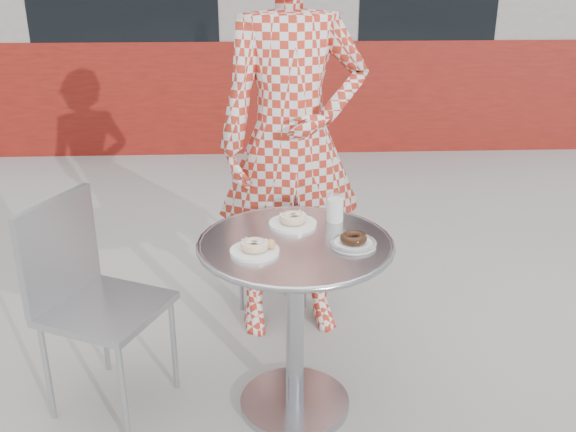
{
  "coord_description": "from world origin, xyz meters",
  "views": [
    {
      "loc": [
        -0.08,
        -2.1,
        1.67
      ],
      "look_at": [
        0.02,
        0.07,
        0.79
      ],
      "focal_mm": 40.0,
      "sensor_mm": 36.0,
      "label": 1
    }
  ],
  "objects_px": {
    "chair_far": "(271,253)",
    "seated_person": "(292,141)",
    "plate_near": "(256,248)",
    "plate_checker": "(353,242)",
    "milk_cup": "(335,209)",
    "bistro_table": "(295,285)",
    "plate_far": "(293,221)",
    "chair_left": "(109,346)"
  },
  "relations": [
    {
      "from": "chair_far",
      "to": "seated_person",
      "type": "height_order",
      "value": "seated_person"
    },
    {
      "from": "seated_person",
      "to": "plate_near",
      "type": "bearing_deg",
      "value": -110.89
    },
    {
      "from": "chair_far",
      "to": "plate_checker",
      "type": "bearing_deg",
      "value": 104.31
    },
    {
      "from": "plate_checker",
      "to": "milk_cup",
      "type": "bearing_deg",
      "value": 100.15
    },
    {
      "from": "bistro_table",
      "to": "plate_far",
      "type": "xyz_separation_m",
      "value": [
        -0.0,
        0.15,
        0.19
      ]
    },
    {
      "from": "seated_person",
      "to": "chair_far",
      "type": "bearing_deg",
      "value": 100.03
    },
    {
      "from": "chair_left",
      "to": "milk_cup",
      "type": "height_order",
      "value": "chair_left"
    },
    {
      "from": "plate_near",
      "to": "plate_checker",
      "type": "distance_m",
      "value": 0.35
    },
    {
      "from": "milk_cup",
      "to": "chair_far",
      "type": "bearing_deg",
      "value": 107.41
    },
    {
      "from": "plate_near",
      "to": "plate_checker",
      "type": "height_order",
      "value": "plate_near"
    },
    {
      "from": "seated_person",
      "to": "plate_near",
      "type": "distance_m",
      "value": 0.77
    },
    {
      "from": "seated_person",
      "to": "plate_far",
      "type": "bearing_deg",
      "value": -100.86
    },
    {
      "from": "plate_far",
      "to": "milk_cup",
      "type": "distance_m",
      "value": 0.17
    },
    {
      "from": "bistro_table",
      "to": "plate_far",
      "type": "height_order",
      "value": "plate_far"
    },
    {
      "from": "chair_far",
      "to": "plate_checker",
      "type": "height_order",
      "value": "chair_far"
    },
    {
      "from": "plate_far",
      "to": "bistro_table",
      "type": "bearing_deg",
      "value": -89.36
    },
    {
      "from": "plate_checker",
      "to": "milk_cup",
      "type": "xyz_separation_m",
      "value": [
        -0.04,
        0.22,
        0.04
      ]
    },
    {
      "from": "plate_far",
      "to": "plate_near",
      "type": "relative_size",
      "value": 1.06
    },
    {
      "from": "chair_far",
      "to": "plate_near",
      "type": "distance_m",
      "value": 1.13
    },
    {
      "from": "chair_left",
      "to": "plate_near",
      "type": "height_order",
      "value": "chair_left"
    },
    {
      "from": "plate_checker",
      "to": "seated_person",
      "type": "bearing_deg",
      "value": 104.79
    },
    {
      "from": "chair_far",
      "to": "milk_cup",
      "type": "xyz_separation_m",
      "value": [
        0.23,
        -0.74,
        0.53
      ]
    },
    {
      "from": "bistro_table",
      "to": "milk_cup",
      "type": "bearing_deg",
      "value": 48.22
    },
    {
      "from": "bistro_table",
      "to": "plate_near",
      "type": "relative_size",
      "value": 4.21
    },
    {
      "from": "chair_left",
      "to": "seated_person",
      "type": "relative_size",
      "value": 0.46
    },
    {
      "from": "seated_person",
      "to": "plate_checker",
      "type": "distance_m",
      "value": 0.73
    },
    {
      "from": "chair_far",
      "to": "plate_near",
      "type": "xyz_separation_m",
      "value": [
        -0.07,
        -1.01,
        0.5
      ]
    },
    {
      "from": "plate_near",
      "to": "plate_checker",
      "type": "bearing_deg",
      "value": 7.46
    },
    {
      "from": "plate_checker",
      "to": "plate_far",
      "type": "bearing_deg",
      "value": 136.82
    },
    {
      "from": "chair_left",
      "to": "plate_checker",
      "type": "height_order",
      "value": "chair_left"
    },
    {
      "from": "milk_cup",
      "to": "chair_left",
      "type": "bearing_deg",
      "value": -172.42
    },
    {
      "from": "seated_person",
      "to": "bistro_table",
      "type": "bearing_deg",
      "value": -100.06
    },
    {
      "from": "seated_person",
      "to": "milk_cup",
      "type": "bearing_deg",
      "value": -81.07
    },
    {
      "from": "seated_person",
      "to": "milk_cup",
      "type": "relative_size",
      "value": 16.71
    },
    {
      "from": "chair_far",
      "to": "seated_person",
      "type": "relative_size",
      "value": 0.43
    },
    {
      "from": "seated_person",
      "to": "plate_far",
      "type": "distance_m",
      "value": 0.52
    },
    {
      "from": "chair_far",
      "to": "chair_left",
      "type": "height_order",
      "value": "chair_left"
    },
    {
      "from": "chair_left",
      "to": "plate_checker",
      "type": "xyz_separation_m",
      "value": [
        0.93,
        -0.11,
        0.48
      ]
    },
    {
      "from": "chair_left",
      "to": "plate_checker",
      "type": "relative_size",
      "value": 5.08
    },
    {
      "from": "chair_left",
      "to": "seated_person",
      "type": "height_order",
      "value": "seated_person"
    },
    {
      "from": "bistro_table",
      "to": "milk_cup",
      "type": "distance_m",
      "value": 0.33
    },
    {
      "from": "plate_checker",
      "to": "milk_cup",
      "type": "distance_m",
      "value": 0.23
    }
  ]
}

